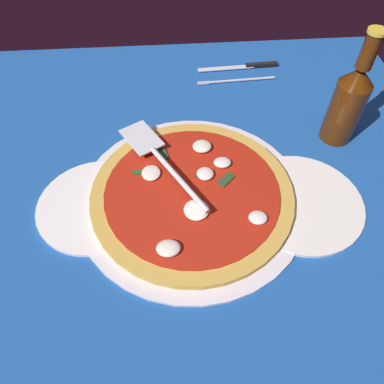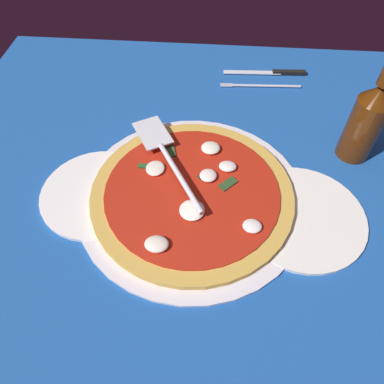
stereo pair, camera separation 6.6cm
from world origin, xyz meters
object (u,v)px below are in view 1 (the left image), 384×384
at_px(dinner_plate_left, 300,202).
at_px(dinner_plate_right, 96,205).
at_px(pizza, 192,193).
at_px(beer_bottle, 348,102).
at_px(pizza_server, 161,159).
at_px(place_setting_near, 241,74).

xyz_separation_m(dinner_plate_left, dinner_plate_right, (0.37, -0.02, 0.00)).
bearing_deg(pizza, beer_bottle, -155.90).
distance_m(dinner_plate_right, pizza_server, 0.15).
relative_size(dinner_plate_left, place_setting_near, 1.06).
height_order(dinner_plate_right, pizza_server, pizza_server).
height_order(pizza, place_setting_near, pizza).
bearing_deg(beer_bottle, pizza, 24.10).
relative_size(dinner_plate_left, pizza_server, 0.92).
bearing_deg(place_setting_near, dinner_plate_right, 46.81).
bearing_deg(beer_bottle, dinner_plate_right, 16.69).
bearing_deg(pizza, dinner_plate_left, 171.75).
bearing_deg(dinner_plate_right, pizza_server, -148.49).
height_order(dinner_plate_left, dinner_plate_right, same).
relative_size(place_setting_near, beer_bottle, 0.90).
bearing_deg(place_setting_near, pizza, 65.22).
bearing_deg(beer_bottle, place_setting_near, -56.24).
bearing_deg(place_setting_near, pizza_server, 53.63).
relative_size(dinner_plate_right, beer_bottle, 0.89).
distance_m(place_setting_near, beer_bottle, 0.31).
height_order(dinner_plate_left, pizza_server, pizza_server).
distance_m(dinner_plate_left, dinner_plate_right, 0.37).
bearing_deg(dinner_plate_left, pizza_server, -21.09).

